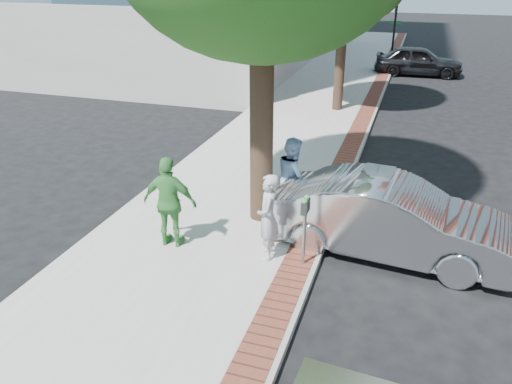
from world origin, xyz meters
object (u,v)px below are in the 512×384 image
at_px(sedan_silver, 390,218).
at_px(person_gray, 268,217).
at_px(person_officer, 293,176).
at_px(bg_car, 419,61).
at_px(parking_meter, 305,217).
at_px(person_green, 170,202).

bearing_deg(sedan_silver, person_gray, 122.21).
xyz_separation_m(person_gray, person_officer, (-0.02, 2.09, 0.04)).
bearing_deg(bg_car, sedan_silver, 177.38).
bearing_deg(sedan_silver, parking_meter, 133.28).
height_order(person_gray, sedan_silver, person_gray).
relative_size(person_officer, sedan_silver, 0.38).
relative_size(parking_meter, person_green, 0.75).
xyz_separation_m(person_officer, person_green, (-2.05, -2.24, 0.04)).
xyz_separation_m(person_gray, bg_car, (2.36, 20.59, -0.27)).
bearing_deg(person_gray, person_green, -99.09).
distance_m(sedan_silver, bg_car, 19.42).
distance_m(person_gray, person_officer, 2.09).
xyz_separation_m(person_green, sedan_silver, (4.36, 1.31, -0.32)).
bearing_deg(person_officer, parking_meter, 178.97).
xyz_separation_m(parking_meter, person_green, (-2.82, -0.11, -0.07)).
height_order(person_officer, sedan_silver, person_officer).
xyz_separation_m(sedan_silver, bg_car, (0.07, 19.42, -0.03)).
bearing_deg(person_green, person_gray, -179.31).
distance_m(parking_meter, bg_car, 20.69).
bearing_deg(person_green, person_officer, -135.82).
relative_size(person_gray, bg_car, 0.39).
distance_m(parking_meter, person_green, 2.82).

